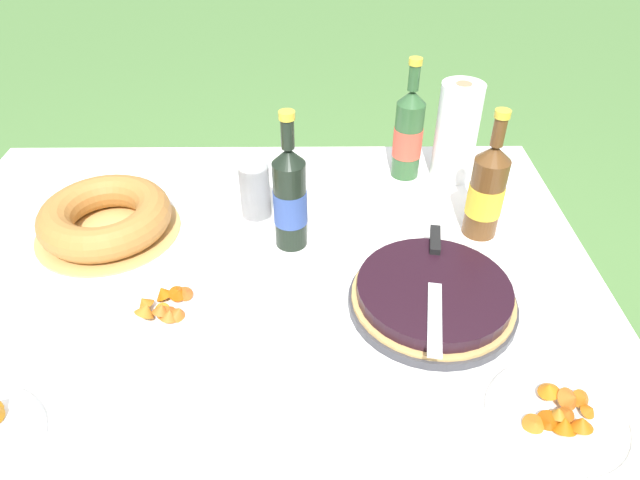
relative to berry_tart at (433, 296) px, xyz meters
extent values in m
plane|color=#568442|center=(-0.38, 0.10, -0.78)|extent=(16.00, 16.00, 0.00)
cube|color=#A87A47|center=(-0.38, 0.10, -0.05)|extent=(1.51, 1.14, 0.03)
cylinder|color=#A87A47|center=(-1.07, 0.62, -0.43)|extent=(0.06, 0.06, 0.72)
cylinder|color=#A87A47|center=(0.32, 0.62, -0.43)|extent=(0.06, 0.06, 0.72)
cube|color=white|center=(-0.38, 0.10, -0.03)|extent=(1.52, 1.15, 0.00)
cube|color=white|center=(-0.38, 0.68, -0.08)|extent=(1.52, 0.00, 0.10)
cube|color=white|center=(0.38, 0.10, -0.08)|extent=(0.00, 1.15, 0.10)
cylinder|color=#38383D|center=(0.00, 0.00, -0.02)|extent=(0.34, 0.34, 0.02)
cylinder|color=tan|center=(0.00, 0.00, 0.00)|extent=(0.33, 0.33, 0.01)
cylinder|color=black|center=(0.00, 0.00, 0.02)|extent=(0.31, 0.31, 0.03)
cube|color=silver|center=(-0.02, -0.09, 0.03)|extent=(0.06, 0.19, 0.00)
cube|color=black|center=(0.02, 0.14, 0.04)|extent=(0.04, 0.09, 0.01)
cylinder|color=tan|center=(-0.73, 0.26, -0.02)|extent=(0.33, 0.33, 0.01)
torus|color=#AD7033|center=(-0.73, 0.26, 0.02)|extent=(0.30, 0.30, 0.08)
cylinder|color=white|center=(-0.38, 0.31, 0.02)|extent=(0.07, 0.07, 0.09)
cylinder|color=white|center=(-0.38, 0.31, 0.03)|extent=(0.07, 0.07, 0.09)
cylinder|color=white|center=(-0.38, 0.31, 0.05)|extent=(0.07, 0.07, 0.09)
cylinder|color=white|center=(-0.38, 0.31, 0.06)|extent=(0.07, 0.07, 0.09)
cylinder|color=white|center=(-0.38, 0.31, 0.07)|extent=(0.07, 0.07, 0.09)
cylinder|color=white|center=(-0.38, 0.31, 0.08)|extent=(0.07, 0.07, 0.09)
torus|color=white|center=(-0.38, 0.31, 0.13)|extent=(0.07, 0.07, 0.01)
cylinder|color=#2D562D|center=(0.01, 0.52, 0.08)|extent=(0.07, 0.07, 0.21)
cylinder|color=#E54C38|center=(0.01, 0.52, 0.07)|extent=(0.08, 0.08, 0.08)
cone|color=#2D562D|center=(0.01, 0.52, 0.20)|extent=(0.07, 0.07, 0.04)
cylinder|color=#2D562D|center=(0.01, 0.52, 0.25)|extent=(0.03, 0.03, 0.06)
cylinder|color=gold|center=(0.01, 0.52, 0.29)|extent=(0.03, 0.03, 0.02)
cylinder|color=brown|center=(0.15, 0.25, 0.07)|extent=(0.08, 0.08, 0.19)
cylinder|color=yellow|center=(0.15, 0.25, 0.07)|extent=(0.08, 0.08, 0.07)
cone|color=brown|center=(0.15, 0.25, 0.18)|extent=(0.08, 0.08, 0.04)
cylinder|color=brown|center=(0.15, 0.25, 0.23)|extent=(0.03, 0.03, 0.06)
cylinder|color=gold|center=(0.15, 0.25, 0.28)|extent=(0.03, 0.03, 0.02)
cylinder|color=black|center=(-0.29, 0.21, 0.08)|extent=(0.07, 0.07, 0.21)
cylinder|color=#334C93|center=(-0.29, 0.21, 0.07)|extent=(0.08, 0.08, 0.08)
cone|color=black|center=(-0.29, 0.21, 0.20)|extent=(0.07, 0.07, 0.04)
cylinder|color=black|center=(-0.29, 0.21, 0.25)|extent=(0.03, 0.03, 0.06)
cylinder|color=gold|center=(-0.29, 0.21, 0.29)|extent=(0.03, 0.03, 0.02)
cylinder|color=white|center=(0.17, -0.27, -0.02)|extent=(0.24, 0.24, 0.01)
torus|color=white|center=(0.17, -0.27, -0.01)|extent=(0.23, 0.23, 0.01)
cone|color=orange|center=(0.16, -0.23, 0.01)|extent=(0.05, 0.04, 0.03)
cone|color=#AC570A|center=(0.16, -0.29, -0.01)|extent=(0.06, 0.06, 0.04)
cone|color=#C86C1C|center=(0.11, -0.29, 0.00)|extent=(0.05, 0.05, 0.04)
cone|color=#A74D0B|center=(0.14, -0.29, -0.01)|extent=(0.06, 0.05, 0.05)
cone|color=#B85F1D|center=(0.19, -0.25, 0.01)|extent=(0.05, 0.05, 0.05)
cone|color=#BE590E|center=(0.19, -0.30, 0.00)|extent=(0.05, 0.05, 0.03)
cone|color=#A86719|center=(0.16, -0.28, 0.00)|extent=(0.04, 0.04, 0.02)
cone|color=#B15415|center=(0.17, -0.28, 0.01)|extent=(0.04, 0.04, 0.02)
cone|color=#AB6015|center=(0.21, -0.25, 0.00)|extent=(0.05, 0.04, 0.04)
cone|color=#AA5910|center=(0.21, -0.27, 0.00)|extent=(0.04, 0.04, 0.03)
cylinder|color=white|center=(-0.53, -0.03, -0.02)|extent=(0.22, 0.22, 0.01)
torus|color=white|center=(-0.53, -0.03, -0.01)|extent=(0.22, 0.22, 0.01)
cone|color=#C65C1E|center=(-0.54, -0.03, 0.00)|extent=(0.05, 0.05, 0.03)
cone|color=#C9550C|center=(-0.51, 0.01, 0.01)|extent=(0.05, 0.05, 0.04)
cone|color=#B16D1F|center=(-0.56, -0.04, 0.01)|extent=(0.06, 0.06, 0.04)
cone|color=#AC5408|center=(-0.54, 0.02, 0.00)|extent=(0.06, 0.05, 0.04)
cone|color=#A75F15|center=(-0.57, -0.01, 0.00)|extent=(0.05, 0.05, 0.04)
cone|color=#B86220|center=(-0.52, -0.04, -0.01)|extent=(0.05, 0.05, 0.03)
cone|color=#B05E1D|center=(-0.53, -0.04, 0.00)|extent=(0.04, 0.04, 0.04)
cone|color=orange|center=(-0.54, -0.03, -0.01)|extent=(0.04, 0.05, 0.04)
cone|color=#C15A1D|center=(-0.50, 0.01, 0.00)|extent=(0.04, 0.04, 0.04)
cone|color=#BE591C|center=(-0.50, -0.03, -0.01)|extent=(0.06, 0.06, 0.04)
cone|color=#AC4B1C|center=(-0.53, -0.03, -0.01)|extent=(0.05, 0.05, 0.03)
cylinder|color=white|center=(0.14, 0.51, 0.10)|extent=(0.11, 0.11, 0.26)
cylinder|color=#9E7A56|center=(0.14, 0.51, 0.23)|extent=(0.04, 0.04, 0.00)
camera|label=1|loc=(-0.23, -0.83, 0.78)|focal=32.00mm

